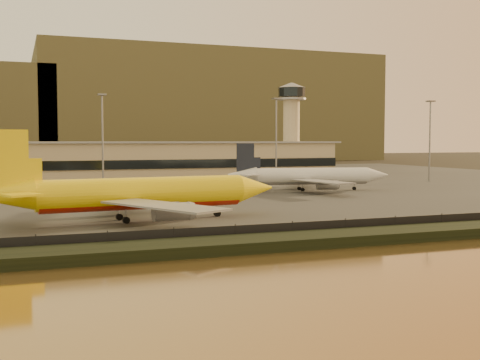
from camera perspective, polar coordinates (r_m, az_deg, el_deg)
The scene contains 12 objects.
ground at distance 90.89m, azimuth 0.30°, elevation -4.57°, with size 900.00×900.00×0.00m, color black.
embankment at distance 75.32m, azimuth 4.91°, elevation -5.78°, with size 320.00×7.00×1.40m, color black.
tarmac at distance 182.37m, azimuth -10.35°, elevation -0.40°, with size 320.00×220.00×0.20m, color #2D2D2D.
perimeter_fence at distance 78.81m, azimuth 3.66°, elevation -4.91°, with size 300.00×0.05×2.20m, color black.
terminal_building at distance 210.46m, azimuth -15.73°, elevation 1.75°, with size 202.00×25.00×12.60m.
control_tower at distance 238.14m, azimuth 4.90°, elevation 5.81°, with size 11.20×11.20×35.50m.
apron_light_masts at distance 165.86m, azimuth -4.06°, elevation 4.64°, with size 152.20×12.20×25.40m.
distant_hills at distance 424.62m, azimuth -19.05°, elevation 6.03°, with size 470.00×160.00×70.00m.
dhl_cargo_jet at distance 98.07m, azimuth -9.61°, elevation -1.33°, with size 48.85×47.70×14.58m.
white_narrowbody_jet at distance 156.05m, azimuth 6.61°, elevation 0.33°, with size 42.43×40.77×12.27m.
gse_vehicle_yellow at distance 120.61m, azimuth -3.16°, elevation -1.96°, with size 4.15×1.87×1.87m, color yellow.
gse_vehicle_white at distance 123.93m, azimuth -10.19°, elevation -1.90°, with size 3.81×1.72×1.72m, color silver.
Camera 1 is at (-31.89, -84.08, 13.20)m, focal length 45.00 mm.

